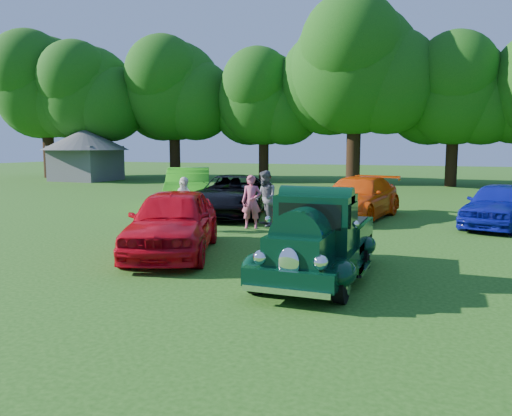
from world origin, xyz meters
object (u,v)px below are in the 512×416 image
(spectator_grey, at_px, (265,198))
(back_car_black, at_px, (233,195))
(back_car_orange, at_px, (357,198))
(spectator_white, at_px, (184,204))
(gazebo, at_px, (86,149))
(red_convertible, at_px, (173,221))
(hero_pickup, at_px, (318,242))
(back_car_lime, at_px, (188,188))
(spectator_pink, at_px, (252,202))
(back_car_blue, at_px, (499,205))

(spectator_grey, bearing_deg, back_car_black, -168.96)
(back_car_orange, relative_size, spectator_white, 3.07)
(gazebo, bearing_deg, red_convertible, -46.41)
(spectator_white, xyz_separation_m, gazebo, (-17.98, 17.38, 1.57))
(red_convertible, distance_m, gazebo, 28.04)
(hero_pickup, relative_size, back_car_orange, 0.84)
(back_car_lime, xyz_separation_m, spectator_white, (2.79, -5.42, -0.00))
(back_car_lime, bearing_deg, spectator_pink, -69.09)
(back_car_lime, relative_size, back_car_orange, 0.99)
(back_car_orange, xyz_separation_m, spectator_pink, (-2.77, -3.32, 0.10))
(hero_pickup, relative_size, spectator_grey, 2.37)
(back_car_blue, relative_size, gazebo, 0.66)
(spectator_pink, relative_size, spectator_white, 1.01)
(back_car_orange, height_order, spectator_grey, spectator_grey)
(back_car_orange, bearing_deg, gazebo, 160.09)
(back_car_lime, xyz_separation_m, spectator_grey, (4.76, -3.59, 0.07))
(back_car_black, distance_m, back_car_blue, 9.11)
(spectator_pink, xyz_separation_m, spectator_white, (-1.73, -1.27, -0.01))
(back_car_blue, bearing_deg, back_car_black, -160.22)
(back_car_black, xyz_separation_m, spectator_pink, (1.75, -2.54, 0.09))
(back_car_orange, bearing_deg, hero_pickup, -75.89)
(red_convertible, relative_size, gazebo, 0.72)
(hero_pickup, height_order, back_car_blue, hero_pickup)
(spectator_grey, bearing_deg, back_car_orange, 103.26)
(back_car_orange, xyz_separation_m, spectator_grey, (-2.52, -2.76, 0.16))
(red_convertible, bearing_deg, back_car_blue, 22.56)
(back_car_blue, xyz_separation_m, spectator_pink, (-7.35, -2.97, 0.12))
(gazebo, bearing_deg, hero_pickup, -42.56)
(hero_pickup, height_order, spectator_pink, spectator_pink)
(spectator_grey, xyz_separation_m, spectator_white, (-1.98, -1.83, -0.07))
(red_convertible, bearing_deg, gazebo, 113.53)
(spectator_white, relative_size, gazebo, 0.26)
(red_convertible, relative_size, spectator_grey, 2.56)
(spectator_grey, bearing_deg, back_car_blue, 74.47)
(red_convertible, xyz_separation_m, back_car_blue, (7.76, 7.14, -0.07))
(spectator_grey, distance_m, gazebo, 25.35)
(back_car_black, distance_m, gazebo, 22.57)
(red_convertible, height_order, spectator_grey, spectator_grey)
(back_car_lime, bearing_deg, spectator_grey, -63.49)
(back_car_lime, relative_size, spectator_grey, 2.80)
(hero_pickup, distance_m, gazebo, 31.44)
(spectator_pink, bearing_deg, back_car_black, 108.69)
(red_convertible, xyz_separation_m, back_car_orange, (3.18, 7.48, -0.05))
(spectator_grey, bearing_deg, gazebo, -162.24)
(hero_pickup, relative_size, red_convertible, 0.93)
(hero_pickup, xyz_separation_m, back_car_orange, (-0.65, 8.44, 0.02))
(hero_pickup, distance_m, spectator_white, 6.43)
(hero_pickup, relative_size, spectator_pink, 2.54)
(gazebo, bearing_deg, spectator_pink, -39.26)
(back_car_blue, xyz_separation_m, spectator_white, (-9.08, -4.24, 0.11))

